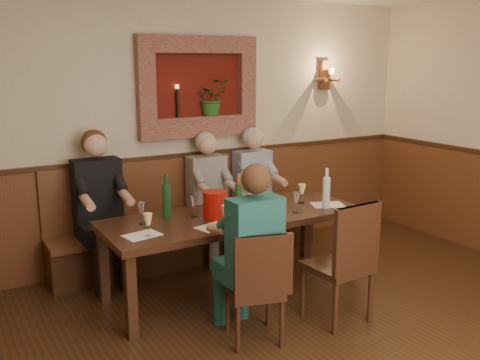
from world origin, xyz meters
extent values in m
cube|color=#C3AE93|center=(0.00, 3.00, 1.40)|extent=(6.00, 0.04, 2.80)
cube|color=brown|center=(0.00, 2.98, 0.55)|extent=(6.00, 0.04, 1.10)
cube|color=#381E0F|center=(0.00, 2.98, 1.12)|extent=(6.02, 0.06, 0.05)
cube|color=#57130C|center=(0.20, 2.98, 1.85)|extent=(1.00, 0.02, 0.70)
cube|color=#A56554|center=(0.20, 2.94, 2.29)|extent=(1.36, 0.12, 0.18)
cube|color=#A56554|center=(0.20, 2.94, 1.41)|extent=(1.36, 0.12, 0.18)
cube|color=#A56554|center=(-0.39, 2.94, 1.85)|extent=(0.18, 0.12, 0.70)
cube|color=#A56554|center=(0.79, 2.94, 1.85)|extent=(0.18, 0.12, 0.70)
cube|color=#A56554|center=(0.20, 2.94, 1.52)|extent=(1.00, 0.14, 0.04)
imported|color=#265A1F|center=(0.35, 2.94, 1.74)|extent=(0.35, 0.30, 0.39)
cylinder|color=black|center=(-0.05, 2.94, 1.69)|extent=(0.03, 0.03, 0.30)
cylinder|color=#FFBF59|center=(-0.05, 2.94, 1.86)|extent=(0.04, 0.04, 0.04)
cube|color=brown|center=(1.90, 2.95, 1.95)|extent=(0.12, 0.08, 0.35)
cylinder|color=brown|center=(1.80, 2.88, 1.90)|extent=(0.05, 0.18, 0.05)
cylinder|color=brown|center=(2.00, 2.88, 1.90)|extent=(0.05, 0.18, 0.05)
cylinder|color=#FFBF59|center=(1.90, 2.82, 2.00)|extent=(0.06, 0.06, 0.06)
cube|color=black|center=(0.00, 1.85, 0.72)|extent=(2.40, 0.90, 0.06)
cube|color=black|center=(-1.12, 1.48, 0.34)|extent=(0.08, 0.08, 0.69)
cube|color=black|center=(1.12, 1.48, 0.34)|extent=(0.08, 0.08, 0.69)
cube|color=black|center=(-1.12, 2.22, 0.34)|extent=(0.08, 0.08, 0.69)
cube|color=black|center=(1.12, 2.22, 0.34)|extent=(0.08, 0.08, 0.69)
cube|color=#381E0F|center=(0.00, 2.76, 0.20)|extent=(3.00, 0.40, 0.40)
cube|color=brown|center=(0.00, 2.76, 0.42)|extent=(3.00, 0.45, 0.06)
cube|color=brown|center=(0.00, 2.95, 0.78)|extent=(3.00, 0.06, 0.66)
cube|color=black|center=(-0.31, 0.99, 0.19)|extent=(0.47, 0.47, 0.38)
cube|color=black|center=(-0.31, 0.99, 0.40)|extent=(0.49, 0.49, 0.05)
cube|color=black|center=(-0.36, 0.82, 0.66)|extent=(0.39, 0.15, 0.47)
cube|color=black|center=(0.46, 0.93, 0.22)|extent=(0.46, 0.46, 0.44)
cube|color=black|center=(0.46, 0.93, 0.46)|extent=(0.48, 0.48, 0.05)
cube|color=black|center=(0.47, 0.72, 0.76)|extent=(0.46, 0.07, 0.55)
cube|color=black|center=(-0.98, 2.60, 0.23)|extent=(0.45, 0.47, 0.45)
cube|color=black|center=(-0.98, 2.78, 0.91)|extent=(0.45, 0.23, 0.59)
sphere|color=#D8A384|center=(-0.98, 2.74, 1.34)|extent=(0.22, 0.22, 0.22)
sphere|color=#4C2D19|center=(-0.98, 2.79, 1.37)|extent=(0.25, 0.25, 0.25)
cube|color=#56504F|center=(0.20, 2.62, 0.23)|extent=(0.40, 0.42, 0.45)
cube|color=#56504F|center=(0.20, 2.78, 0.87)|extent=(0.40, 0.21, 0.53)
sphere|color=#D8A384|center=(0.20, 2.74, 1.26)|extent=(0.20, 0.20, 0.20)
sphere|color=#B2B2B2|center=(0.20, 2.79, 1.28)|extent=(0.22, 0.22, 0.22)
cube|color=navy|center=(0.77, 2.61, 0.23)|extent=(0.41, 0.43, 0.45)
cube|color=navy|center=(0.77, 2.78, 0.87)|extent=(0.41, 0.21, 0.54)
sphere|color=#D8A384|center=(0.77, 2.74, 1.27)|extent=(0.20, 0.20, 0.20)
sphere|color=#B2B2B2|center=(0.77, 2.79, 1.29)|extent=(0.22, 0.22, 0.22)
cube|color=#163F4E|center=(-0.31, 1.15, 0.23)|extent=(0.41, 0.43, 0.45)
cube|color=#163F4E|center=(-0.31, 0.98, 0.87)|extent=(0.41, 0.21, 0.53)
sphere|color=#D8A384|center=(-0.31, 1.02, 1.26)|extent=(0.20, 0.20, 0.20)
sphere|color=#4C2D19|center=(-0.31, 0.97, 1.28)|extent=(0.22, 0.22, 0.22)
cylinder|color=#BB130B|center=(-0.20, 1.82, 0.87)|extent=(0.28, 0.28, 0.25)
cylinder|color=#19471E|center=(0.02, 1.79, 0.90)|extent=(0.07, 0.07, 0.29)
cylinder|color=#E24F19|center=(0.02, 1.79, 1.09)|extent=(0.03, 0.03, 0.09)
cylinder|color=#19471E|center=(-0.57, 2.04, 0.91)|extent=(0.09, 0.09, 0.31)
cylinder|color=#19471E|center=(-0.57, 2.04, 1.11)|extent=(0.04, 0.04, 0.09)
cylinder|color=silver|center=(0.87, 1.60, 0.90)|extent=(0.08, 0.08, 0.30)
cylinder|color=silver|center=(0.87, 1.60, 1.09)|extent=(0.03, 0.03, 0.09)
cube|color=white|center=(-0.93, 1.69, 0.75)|extent=(0.32, 0.25, 0.00)
cube|color=white|center=(0.12, 1.63, 0.75)|extent=(0.31, 0.24, 0.00)
cube|color=white|center=(0.96, 1.67, 0.75)|extent=(0.37, 0.32, 0.00)
cube|color=white|center=(-0.34, 1.60, 0.75)|extent=(0.31, 0.26, 0.00)
camera|label=1|loc=(-2.32, -2.24, 2.12)|focal=40.00mm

